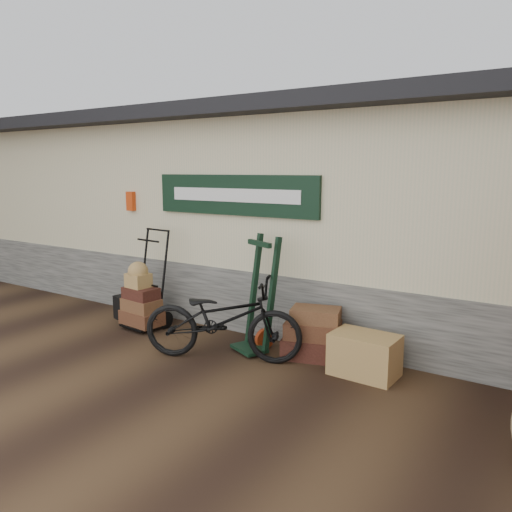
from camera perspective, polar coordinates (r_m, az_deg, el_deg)
The scene contains 8 objects.
ground at distance 6.34m, azimuth -5.31°, elevation -11.41°, with size 80.00×80.00×0.00m, color black.
station_building at distance 8.26m, azimuth 6.32°, elevation 5.08°, with size 14.40×4.10×3.20m.
porter_trolley at distance 7.47m, azimuth -12.08°, elevation -2.43°, with size 0.73×0.55×1.47m, color black, non-canonical shape.
green_barrow at distance 6.32m, azimuth 0.39°, elevation -4.38°, with size 0.53×0.45×1.48m, color black, non-canonical shape.
suitcase_stack at distance 6.23m, azimuth 6.52°, elevation -8.67°, with size 0.73×0.46×0.64m, color #341610, non-canonical shape.
wicker_hamper at distance 5.85m, azimuth 12.30°, elevation -10.98°, with size 0.73×0.48×0.48m, color olive.
black_trunk at distance 8.03m, azimuth -14.46°, elevation -5.71°, with size 0.37×0.31×0.37m, color black.
bicycle at distance 6.07m, azimuth -3.87°, elevation -6.69°, with size 1.95×0.68×1.14m, color black.
Camera 1 is at (3.67, -4.63, 2.30)m, focal length 35.00 mm.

